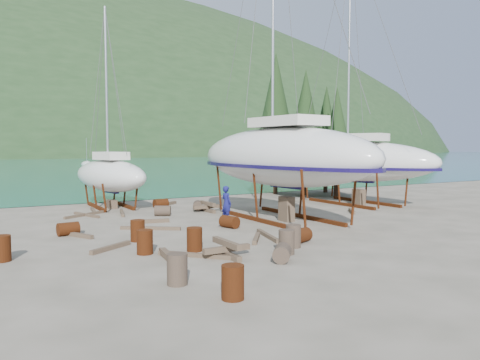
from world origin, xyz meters
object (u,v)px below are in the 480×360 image
large_sailboat_near (280,156)px  large_sailboat_far (353,161)px  small_sailboat_shore (110,175)px  worker (226,203)px

large_sailboat_near → large_sailboat_far: bearing=16.1°
large_sailboat_near → small_sailboat_shore: large_sailboat_near is taller
worker → small_sailboat_shore: bearing=15.9°
small_sailboat_shore → worker: 9.34m
small_sailboat_shore → worker: (3.85, -8.43, -1.17)m
large_sailboat_near → small_sailboat_shore: (-6.48, 9.48, -1.30)m
large_sailboat_near → small_sailboat_shore: 11.56m
large_sailboat_near → worker: 3.76m
large_sailboat_far → small_sailboat_shore: bearing=133.8°
large_sailboat_near → large_sailboat_far: (8.22, 3.08, -0.44)m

